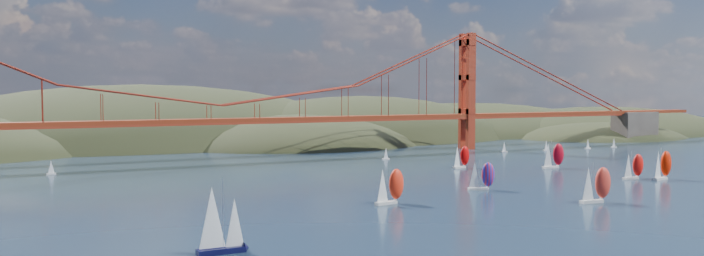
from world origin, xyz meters
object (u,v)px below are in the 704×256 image
object	(u,v)px
racer_1	(595,184)
racer_4	(633,166)
racer_5	(461,156)
racer_rwb	(481,175)
sloop_navy	(219,221)
racer_2	(662,164)
racer_3	(553,155)
racer_0	(389,185)

from	to	relation	value
racer_1	racer_4	bearing A→B (deg)	36.90
racer_4	racer_5	world-z (taller)	racer_5
racer_rwb	sloop_navy	bearing A→B (deg)	-134.90
racer_1	racer_5	xyz separation A→B (m)	(15.25, 77.51, -0.50)
sloop_navy	racer_2	world-z (taller)	sloop_navy
racer_1	racer_5	bearing A→B (deg)	84.34
racer_3	sloop_navy	bearing A→B (deg)	-148.55
sloop_navy	racer_1	distance (m)	99.15
racer_4	racer_5	bearing A→B (deg)	125.11
racer_5	racer_3	bearing A→B (deg)	-39.76
sloop_navy	racer_1	bearing A→B (deg)	4.40
racer_1	racer_4	world-z (taller)	racer_1
racer_0	racer_4	size ratio (longest dim) A/B	1.09
racer_4	racer_0	bearing A→B (deg)	-172.56
sloop_navy	racer_4	world-z (taller)	sloop_navy
racer_0	racer_4	xyz separation A→B (m)	(92.45, 6.21, -0.38)
racer_3	racer_5	size ratio (longest dim) A/B	1.11
racer_4	racer_rwb	size ratio (longest dim) A/B	1.02
racer_1	racer_rwb	bearing A→B (deg)	116.17
racer_0	racer_rwb	size ratio (longest dim) A/B	1.11
racer_2	racer_5	world-z (taller)	racer_2
racer_5	racer_4	bearing A→B (deg)	-70.96
racer_2	racer_4	bearing A→B (deg)	132.57
racer_3	racer_0	bearing A→B (deg)	-151.27
racer_0	sloop_navy	bearing A→B (deg)	-158.42
racer_0	racer_2	size ratio (longest dim) A/B	0.96
racer_2	racer_5	xyz separation A→B (m)	(-37.21, 54.83, -0.55)
racer_1	racer_4	distance (m)	53.52
racer_0	racer_2	bearing A→B (deg)	-9.01
sloop_navy	racer_rwb	size ratio (longest dim) A/B	1.48
racer_0	racer_rwb	bearing A→B (deg)	5.00
racer_2	racer_rwb	bearing A→B (deg)	162.90
racer_rwb	racer_5	bearing A→B (deg)	80.19
racer_0	racer_2	xyz separation A→B (m)	(99.24, 0.99, 0.20)
racer_0	racer_5	xyz separation A→B (m)	(62.03, 55.81, -0.35)
racer_5	racer_0	bearing A→B (deg)	-150.50
sloop_navy	racer_3	xyz separation A→B (m)	(143.40, 71.99, -0.99)
sloop_navy	racer_1	size ratio (longest dim) A/B	1.29
racer_4	racer_rwb	world-z (taller)	racer_4
racer_2	racer_3	xyz separation A→B (m)	(-7.73, 39.63, -0.07)
racer_3	racer_4	bearing A→B (deg)	-83.64
racer_0	racer_3	distance (m)	100.12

